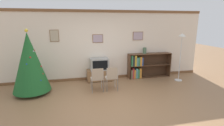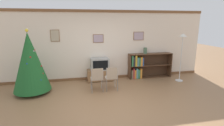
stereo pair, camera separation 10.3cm
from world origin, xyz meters
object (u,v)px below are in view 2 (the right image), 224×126
at_px(television, 100,64).
at_px(folding_chair_left, 97,78).
at_px(bookshelf, 142,66).
at_px(vase, 145,51).
at_px(standing_lamp, 182,45).
at_px(folding_chair_right, 112,77).
at_px(christmas_tree, 30,62).
at_px(tv_console, 100,75).

height_order(television, folding_chair_left, television).
bearing_deg(television, bookshelf, 1.82).
xyz_separation_m(bookshelf, vase, (0.11, 0.02, 0.63)).
bearing_deg(bookshelf, standing_lamp, -28.44).
xyz_separation_m(folding_chair_right, standing_lamp, (2.79, 0.45, 0.94)).
bearing_deg(folding_chair_right, folding_chair_left, 180.00).
distance_m(folding_chair_left, bookshelf, 2.31).
relative_size(christmas_tree, bookshelf, 1.15).
distance_m(christmas_tree, tv_console, 2.54).
bearing_deg(folding_chair_left, folding_chair_right, 0.00).
height_order(christmas_tree, standing_lamp, christmas_tree).
height_order(tv_console, folding_chair_right, folding_chair_right).
xyz_separation_m(folding_chair_left, standing_lamp, (3.28, 0.45, 0.94)).
height_order(christmas_tree, tv_console, christmas_tree).
distance_m(folding_chair_left, vase, 2.50).
xyz_separation_m(tv_console, folding_chair_right, (0.24, -1.09, 0.25)).
height_order(christmas_tree, vase, christmas_tree).
distance_m(christmas_tree, folding_chair_left, 2.16).
relative_size(christmas_tree, tv_console, 2.11).
bearing_deg(vase, tv_console, -177.61).
distance_m(television, folding_chair_right, 1.13).
bearing_deg(tv_console, bookshelf, 1.73).
xyz_separation_m(television, folding_chair_right, (0.24, -1.08, -0.20)).
relative_size(tv_console, standing_lamp, 0.53).
bearing_deg(bookshelf, television, -178.18).
bearing_deg(christmas_tree, folding_chair_right, -7.77).
bearing_deg(folding_chair_right, vase, 35.61).
distance_m(bookshelf, standing_lamp, 1.71).
xyz_separation_m(christmas_tree, vase, (4.16, 0.82, 0.10)).
bearing_deg(standing_lamp, vase, 148.56).
height_order(tv_console, standing_lamp, standing_lamp).
xyz_separation_m(christmas_tree, tv_console, (2.30, 0.74, -0.80)).
distance_m(folding_chair_right, vase, 2.10).
bearing_deg(television, christmas_tree, -162.20).
relative_size(folding_chair_right, bookshelf, 0.46).
bearing_deg(christmas_tree, vase, 11.11).
bearing_deg(standing_lamp, bookshelf, 151.56).
distance_m(tv_console, folding_chair_right, 1.14).
bearing_deg(bookshelf, tv_console, -178.27).
bearing_deg(christmas_tree, standing_lamp, 1.11).
bearing_deg(television, folding_chair_left, -102.56).
relative_size(folding_chair_right, vase, 3.40).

